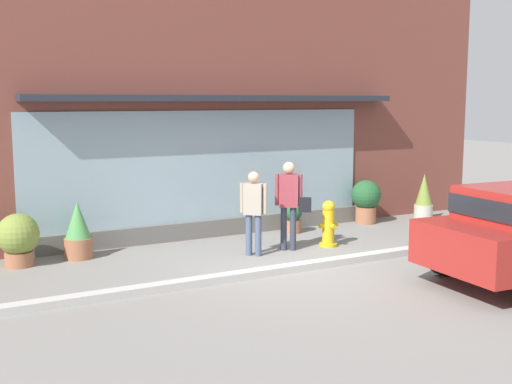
{
  "coord_description": "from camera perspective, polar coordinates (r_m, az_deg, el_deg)",
  "views": [
    {
      "loc": [
        -5.91,
        -9.09,
        2.84
      ],
      "look_at": [
        -0.22,
        1.2,
        1.16
      ],
      "focal_mm": 45.21,
      "sensor_mm": 36.0,
      "label": 1
    }
  ],
  "objects": [
    {
      "name": "ground_plane",
      "position": [
        11.2,
        3.99,
        -6.58
      ],
      "size": [
        60.0,
        60.0,
        0.0
      ],
      "primitive_type": "plane",
      "color": "gray"
    },
    {
      "name": "curb_strip",
      "position": [
        11.03,
        4.56,
        -6.5
      ],
      "size": [
        14.0,
        0.24,
        0.12
      ],
      "primitive_type": "cube",
      "color": "#B2B2AD",
      "rests_on": "ground_plane"
    },
    {
      "name": "storefront",
      "position": [
        13.62,
        -3.28,
        7.16
      ],
      "size": [
        14.0,
        0.81,
        5.37
      ],
      "color": "brown",
      "rests_on": "ground_plane"
    },
    {
      "name": "fire_hydrant",
      "position": [
        12.67,
        6.43,
        -2.83
      ],
      "size": [
        0.42,
        0.39,
        0.91
      ],
      "color": "gold",
      "rests_on": "ground_plane"
    },
    {
      "name": "pedestrian_with_handbag",
      "position": [
        12.18,
        3.01,
        -0.6
      ],
      "size": [
        0.6,
        0.46,
        1.69
      ],
      "rotation": [
        0.0,
        0.0,
        5.72
      ],
      "color": "#333847",
      "rests_on": "ground_plane"
    },
    {
      "name": "pedestrian_passerby",
      "position": [
        11.76,
        -0.22,
        -1.31
      ],
      "size": [
        0.39,
        0.39,
        1.56
      ],
      "rotation": [
        0.0,
        0.0,
        2.35
      ],
      "color": "#475675",
      "rests_on": "ground_plane"
    },
    {
      "name": "potted_plant_window_center",
      "position": [
        11.81,
        -20.3,
        -3.81
      ],
      "size": [
        0.72,
        0.72,
        0.92
      ],
      "color": "#9E6042",
      "rests_on": "ground_plane"
    },
    {
      "name": "potted_plant_doorstep",
      "position": [
        15.14,
        9.71,
        -0.62
      ],
      "size": [
        0.68,
        0.68,
        1.01
      ],
      "color": "#9E6042",
      "rests_on": "ground_plane"
    },
    {
      "name": "potted_plant_window_left",
      "position": [
        15.92,
        14.62,
        -0.5
      ],
      "size": [
        0.44,
        0.44,
        1.11
      ],
      "color": "#B7B2A3",
      "rests_on": "ground_plane"
    },
    {
      "name": "potted_plant_window_right",
      "position": [
        13.91,
        3.28,
        -2.25
      ],
      "size": [
        0.4,
        0.4,
        0.65
      ],
      "color": "#9E6042",
      "rests_on": "ground_plane"
    },
    {
      "name": "potted_plant_low_front",
      "position": [
        12.06,
        -15.47,
        -3.37
      ],
      "size": [
        0.51,
        0.51,
        1.05
      ],
      "color": "#9E6042",
      "rests_on": "ground_plane"
    }
  ]
}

